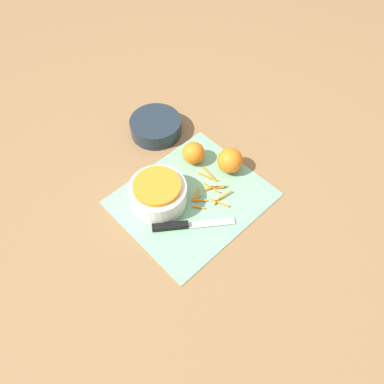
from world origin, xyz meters
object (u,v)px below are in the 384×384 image
at_px(orange_left, 230,161).
at_px(knife, 179,225).
at_px(bowl_dark, 156,126).
at_px(bowl_speckled, 158,193).
at_px(orange_right, 193,153).

bearing_deg(orange_left, knife, -169.74).
bearing_deg(knife, bowl_dark, 95.93).
bearing_deg(bowl_speckled, orange_right, 13.78).
bearing_deg(bowl_dark, orange_left, -78.50).
distance_m(bowl_dark, knife, 0.40).
relative_size(orange_left, orange_right, 1.12).
bearing_deg(orange_right, bowl_dark, 90.45).
bearing_deg(orange_right, orange_left, -61.36).
bearing_deg(bowl_dark, knife, -120.86).
distance_m(bowl_speckled, knife, 0.12).
height_order(bowl_dark, orange_right, orange_right).
relative_size(bowl_dark, knife, 0.86).
height_order(knife, orange_left, orange_left).
relative_size(bowl_speckled, orange_left, 2.09).
relative_size(knife, orange_right, 2.81).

